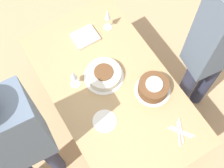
{
  "coord_description": "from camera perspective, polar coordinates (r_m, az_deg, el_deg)",
  "views": [
    {
      "loc": [
        -0.76,
        0.46,
        2.75
      ],
      "look_at": [
        0.0,
        0.0,
        0.8
      ],
      "focal_mm": 50.0,
      "sensor_mm": 36.0,
      "label": 1
    }
  ],
  "objects": [
    {
      "name": "ground_plane",
      "position": [
        2.89,
        -0.0,
        -6.53
      ],
      "size": [
        12.0,
        12.0,
        0.0
      ],
      "primitive_type": "plane",
      "color": "tan"
    },
    {
      "name": "dining_table",
      "position": [
        2.31,
        -0.0,
        -1.76
      ],
      "size": [
        1.43,
        0.82,
        0.75
      ],
      "color": "tan",
      "rests_on": "ground_plane"
    },
    {
      "name": "cake_center_white",
      "position": [
        2.2,
        -1.53,
        1.75
      ],
      "size": [
        0.29,
        0.29,
        0.08
      ],
      "color": "white",
      "rests_on": "dining_table"
    },
    {
      "name": "cake_front_chocolate",
      "position": [
        2.16,
        7.56,
        -0.63
      ],
      "size": [
        0.25,
        0.25,
        0.11
      ],
      "color": "white",
      "rests_on": "dining_table"
    },
    {
      "name": "wine_glass_near",
      "position": [
        2.33,
        -0.83,
        12.35
      ],
      "size": [
        0.06,
        0.06,
        0.21
      ],
      "color": "silver",
      "rests_on": "dining_table"
    },
    {
      "name": "wine_glass_far",
      "position": [
        2.1,
        -7.07,
        1.47
      ],
      "size": [
        0.07,
        0.07,
        0.19
      ],
      "color": "silver",
      "rests_on": "dining_table"
    },
    {
      "name": "dessert_plate_left",
      "position": [
        2.1,
        -1.37,
        -6.8
      ],
      "size": [
        0.16,
        0.16,
        0.01
      ],
      "color": "white",
      "rests_on": "dining_table"
    },
    {
      "name": "fork_pile",
      "position": [
        2.13,
        12.41,
        -8.56
      ],
      "size": [
        0.16,
        0.14,
        0.01
      ],
      "color": "silver",
      "rests_on": "dining_table"
    },
    {
      "name": "napkin_stack",
      "position": [
        2.39,
        -4.93,
        8.54
      ],
      "size": [
        0.15,
        0.18,
        0.03
      ],
      "color": "silver",
      "rests_on": "dining_table"
    },
    {
      "name": "person_cutting",
      "position": [
        2.1,
        19.54,
        7.43
      ],
      "size": [
        0.26,
        0.42,
        1.78
      ],
      "rotation": [
        0.0,
        0.0,
        1.47
      ],
      "color": "#2D334C",
      "rests_on": "ground_plane"
    },
    {
      "name": "person_watching",
      "position": [
        1.86,
        -17.57,
        -10.29
      ],
      "size": [
        0.24,
        0.41,
        1.7
      ],
      "rotation": [
        0.0,
        0.0,
        -1.63
      ],
      "color": "#2D334C",
      "rests_on": "ground_plane"
    }
  ]
}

